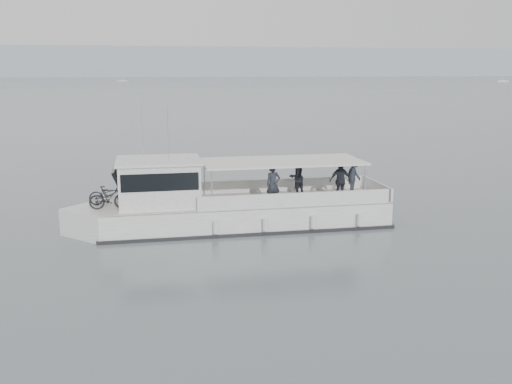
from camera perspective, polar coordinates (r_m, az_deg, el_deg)
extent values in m
plane|color=#565F65|center=(29.97, 2.21, -1.73)|extent=(1400.00, 1400.00, 0.00)
cube|color=#939EA8|center=(588.38, -10.73, 12.64)|extent=(1400.00, 90.00, 28.00)
cube|color=white|center=(26.71, -1.05, -2.37)|extent=(13.12, 3.50, 1.42)
cube|color=white|center=(26.40, -15.23, -2.98)|extent=(3.56, 3.56, 1.42)
cube|color=beige|center=(26.54, -1.06, -0.88)|extent=(13.12, 3.50, 0.07)
cube|color=black|center=(26.82, -1.05, -3.27)|extent=(13.34, 3.63, 0.20)
cube|color=white|center=(28.47, 2.24, 0.68)|extent=(8.74, 0.11, 0.66)
cube|color=white|center=(25.29, 4.00, -0.81)|extent=(8.74, 0.11, 0.66)
cube|color=white|center=(28.31, 12.01, 0.36)|extent=(0.11, 3.50, 0.66)
cube|color=white|center=(25.95, -9.65, 0.87)|extent=(3.50, 2.95, 1.97)
cube|color=black|center=(25.94, -13.41, 1.07)|extent=(0.61, 2.73, 1.27)
cube|color=black|center=(25.89, -9.68, 1.58)|extent=(3.28, 3.00, 0.77)
cube|color=white|center=(25.77, -9.74, 3.13)|extent=(3.72, 3.17, 0.11)
cube|color=silver|center=(26.55, 2.65, 3.08)|extent=(7.43, 3.28, 0.09)
cylinder|color=silver|center=(24.62, -4.45, 0.20)|extent=(0.07, 0.07, 1.80)
cylinder|color=silver|center=(27.60, -5.20, 1.49)|extent=(0.07, 0.07, 1.80)
cylinder|color=silver|center=(26.34, 10.84, 0.80)|extent=(0.07, 0.07, 1.80)
cylinder|color=silver|center=(29.15, 8.61, 1.97)|extent=(0.07, 0.07, 1.80)
cylinder|color=silver|center=(26.56, -11.33, 6.43)|extent=(0.03, 0.03, 2.84)
cylinder|color=silver|center=(24.87, -8.77, 5.63)|extent=(0.03, 0.03, 2.40)
cylinder|color=silver|center=(24.62, -4.03, -3.53)|extent=(0.26, 0.26, 0.55)
cylinder|color=silver|center=(24.97, 0.96, -3.27)|extent=(0.26, 0.26, 0.55)
cylinder|color=silver|center=(25.51, 5.77, -3.00)|extent=(0.26, 0.26, 0.55)
cylinder|color=silver|center=(26.21, 10.36, -2.73)|extent=(0.26, 0.26, 0.55)
imported|color=black|center=(26.52, -14.37, -0.19)|extent=(1.87, 0.65, 0.98)
imported|color=black|center=(25.66, -14.47, -0.54)|extent=(1.73, 0.49, 1.04)
imported|color=#262A33|center=(25.62, 1.73, 0.74)|extent=(0.73, 0.55, 1.84)
imported|color=#262A33|center=(27.65, 4.02, 1.56)|extent=(1.13, 1.09, 1.84)
imported|color=#262A33|center=(26.83, 8.42, 1.13)|extent=(1.13, 0.60, 1.84)
imported|color=#262A33|center=(28.21, 9.77, 1.63)|extent=(1.33, 1.31, 1.84)
cube|color=white|center=(361.32, -13.20, 10.78)|extent=(6.98, 4.98, 0.75)
cube|color=white|center=(361.31, -13.20, 10.83)|extent=(2.96, 2.75, 0.45)
cylinder|color=silver|center=(361.27, -13.23, 11.41)|extent=(0.08, 0.08, 7.41)
cube|color=white|center=(367.52, 23.41, 10.13)|extent=(6.78, 3.41, 0.75)
cube|color=white|center=(367.51, 23.42, 10.18)|extent=(2.61, 2.26, 0.45)
cylinder|color=silver|center=(367.47, 23.46, 10.73)|extent=(0.08, 0.08, 7.14)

